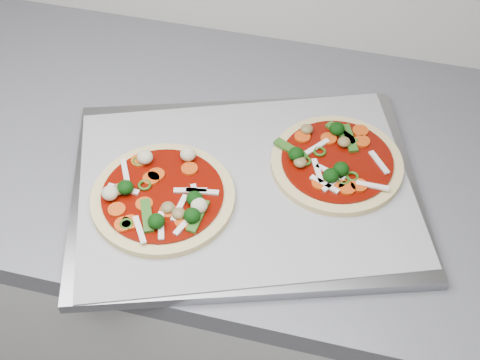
# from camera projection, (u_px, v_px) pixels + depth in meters

# --- Properties ---
(base_cabinet) EXTENTS (3.60, 0.60, 0.86)m
(base_cabinet) POSITION_uv_depth(u_px,v_px,m) (455.00, 350.00, 1.35)
(base_cabinet) COLOR silver
(base_cabinet) RESTS_ON ground
(baking_tray) EXTENTS (0.60, 0.52, 0.02)m
(baking_tray) POSITION_uv_depth(u_px,v_px,m) (245.00, 189.00, 1.00)
(baking_tray) COLOR gray
(baking_tray) RESTS_ON countertop
(parchment) EXTENTS (0.58, 0.50, 0.00)m
(parchment) POSITION_uv_depth(u_px,v_px,m) (245.00, 185.00, 0.99)
(parchment) COLOR #98979C
(parchment) RESTS_ON baking_tray
(pizza_left) EXTENTS (0.27, 0.27, 0.04)m
(pizza_left) POSITION_uv_depth(u_px,v_px,m) (162.00, 197.00, 0.96)
(pizza_left) COLOR #E6CE83
(pizza_left) RESTS_ON parchment
(pizza_right) EXTENTS (0.21, 0.21, 0.03)m
(pizza_right) POSITION_uv_depth(u_px,v_px,m) (335.00, 162.00, 1.01)
(pizza_right) COLOR #E6CE83
(pizza_right) RESTS_ON parchment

